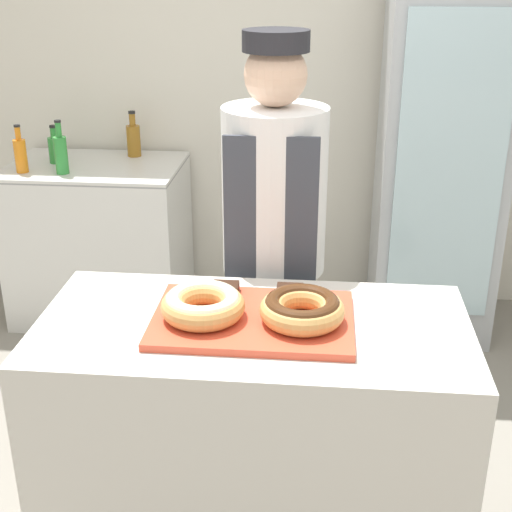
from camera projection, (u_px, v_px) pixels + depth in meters
name	position (u px, v px, depth m)	size (l,w,h in m)	color
wall_back	(291.00, 69.00, 3.94)	(8.00, 0.06, 2.70)	silver
display_counter	(253.00, 444.00, 2.34)	(1.33, 0.65, 0.90)	beige
serving_tray	(253.00, 320.00, 2.16)	(0.61, 0.41, 0.02)	#D84C33
donut_light_glaze	(203.00, 304.00, 2.14)	(0.25, 0.25, 0.08)	tan
donut_chocolate_glaze	(302.00, 308.00, 2.11)	(0.25, 0.25, 0.08)	tan
brownie_back_left	(225.00, 290.00, 2.29)	(0.08, 0.08, 0.03)	black
brownie_back_right	(290.00, 292.00, 2.27)	(0.08, 0.08, 0.03)	black
baker_person	(274.00, 250.00, 2.71)	(0.39, 0.39, 1.70)	#4C4C51
beverage_fridge	(440.00, 164.00, 3.68)	(0.62, 0.60, 1.87)	#ADB2B7
chest_freezer	(101.00, 240.00, 4.04)	(0.94, 0.65, 0.88)	silver
bottle_amber	(134.00, 139.00, 3.99)	(0.08, 0.08, 0.25)	#99661E
bottle_green	(55.00, 148.00, 3.87)	(0.07, 0.07, 0.21)	#2D8C38
bottle_orange	(20.00, 154.00, 3.69)	(0.06, 0.06, 0.25)	orange
bottle_green_b	(61.00, 153.00, 3.67)	(0.07, 0.07, 0.28)	#2D8C38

